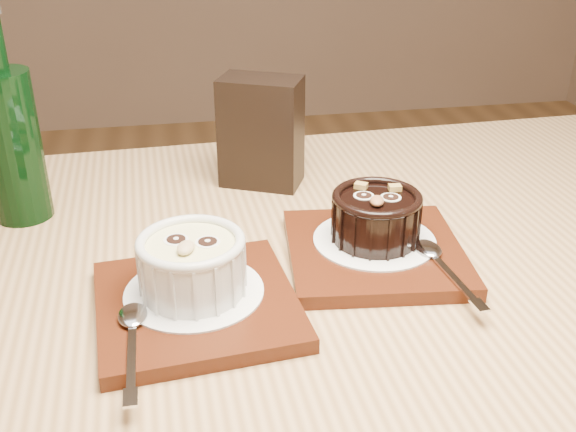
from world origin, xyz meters
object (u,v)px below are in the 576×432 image
(tray_left, at_px, (197,305))
(ramekin_dark, at_px, (376,215))
(green_bottle, at_px, (11,140))
(tray_right, at_px, (375,252))
(table, at_px, (295,351))
(ramekin_white, at_px, (192,262))
(condiment_stand, at_px, (261,132))

(tray_left, distance_m, ramekin_dark, 0.21)
(tray_left, relative_size, green_bottle, 0.74)
(tray_left, distance_m, tray_right, 0.20)
(ramekin_dark, bearing_deg, table, -140.12)
(table, height_order, green_bottle, green_bottle)
(ramekin_white, distance_m, tray_right, 0.20)
(tray_left, bearing_deg, condiment_stand, 70.06)
(ramekin_dark, bearing_deg, ramekin_white, -142.84)
(condiment_stand, bearing_deg, ramekin_dark, -65.87)
(ramekin_white, bearing_deg, table, 34.85)
(table, xyz_separation_m, green_bottle, (-0.29, 0.19, 0.19))
(table, xyz_separation_m, tray_left, (-0.10, -0.04, 0.10))
(tray_left, bearing_deg, tray_right, 18.61)
(condiment_stand, bearing_deg, table, -90.14)
(tray_right, bearing_deg, condiment_stand, 112.40)
(condiment_stand, height_order, green_bottle, green_bottle)
(ramekin_white, bearing_deg, ramekin_dark, 37.37)
(tray_right, xyz_separation_m, green_bottle, (-0.38, 0.17, 0.09))
(ramekin_dark, height_order, condiment_stand, condiment_stand)
(table, distance_m, condiment_stand, 0.29)
(tray_right, distance_m, ramekin_dark, 0.04)
(ramekin_white, height_order, tray_right, ramekin_white)
(table, relative_size, ramekin_dark, 13.11)
(tray_left, height_order, tray_right, same)
(ramekin_white, xyz_separation_m, green_bottle, (-0.19, 0.22, 0.05))
(tray_left, height_order, ramekin_dark, ramekin_dark)
(table, bearing_deg, condiment_stand, 89.86)
(table, relative_size, green_bottle, 5.02)
(tray_right, relative_size, condiment_stand, 1.29)
(condiment_stand, bearing_deg, green_bottle, -171.10)
(table, distance_m, ramekin_white, 0.17)
(tray_left, distance_m, ramekin_white, 0.04)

